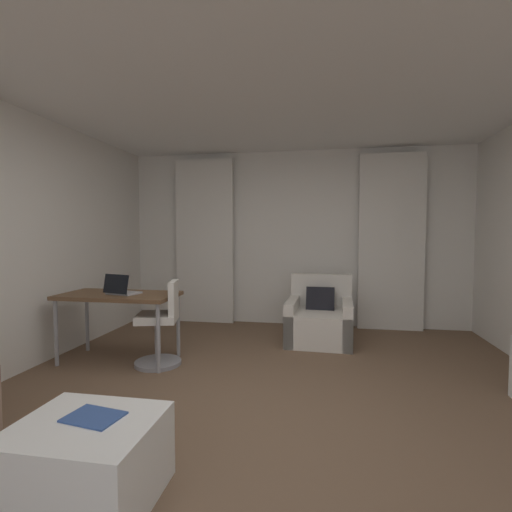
% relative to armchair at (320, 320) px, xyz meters
% --- Properties ---
extents(ground_plane, '(12.00, 12.00, 0.00)m').
position_rel_armchair_xyz_m(ground_plane, '(-0.39, -2.14, -0.27)').
color(ground_plane, brown).
extents(wall_window, '(5.12, 0.06, 2.60)m').
position_rel_armchair_xyz_m(wall_window, '(-0.39, 0.89, 1.03)').
color(wall_window, silver).
rests_on(wall_window, ground).
extents(ceiling, '(5.12, 6.12, 0.06)m').
position_rel_armchair_xyz_m(ceiling, '(-0.39, -2.14, 2.36)').
color(ceiling, white).
rests_on(ceiling, wall_left).
extents(curtain_left_panel, '(0.90, 0.06, 2.50)m').
position_rel_armchair_xyz_m(curtain_left_panel, '(-1.77, 0.76, 0.98)').
color(curtain_left_panel, silver).
rests_on(curtain_left_panel, ground).
extents(curtain_right_panel, '(0.90, 0.06, 2.50)m').
position_rel_armchair_xyz_m(curtain_right_panel, '(0.98, 0.76, 0.98)').
color(curtain_right_panel, silver).
rests_on(curtain_right_panel, ground).
extents(armchair, '(0.84, 0.90, 0.83)m').
position_rel_armchair_xyz_m(armchair, '(0.00, 0.00, 0.00)').
color(armchair, silver).
rests_on(armchair, ground).
extents(desk, '(1.22, 0.62, 0.73)m').
position_rel_armchair_xyz_m(desk, '(-2.12, -1.14, 0.40)').
color(desk, brown).
rests_on(desk, ground).
extents(desk_chair, '(0.49, 0.49, 0.88)m').
position_rel_armchair_xyz_m(desk_chair, '(-1.62, -1.18, 0.12)').
color(desk_chair, gray).
rests_on(desk_chair, ground).
extents(laptop, '(0.37, 0.32, 0.22)m').
position_rel_armchair_xyz_m(laptop, '(-2.07, -1.17, 0.51)').
color(laptop, '#ADADB2').
rests_on(laptop, desk).
extents(coffee_table, '(0.70, 0.61, 0.42)m').
position_rel_armchair_xyz_m(coffee_table, '(-1.15, -3.16, -0.06)').
color(coffee_table, white).
rests_on(coffee_table, ground).
extents(magazine_open, '(0.31, 0.24, 0.01)m').
position_rel_armchair_xyz_m(magazine_open, '(-1.13, -3.11, 0.16)').
color(magazine_open, '#335193').
rests_on(magazine_open, coffee_table).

